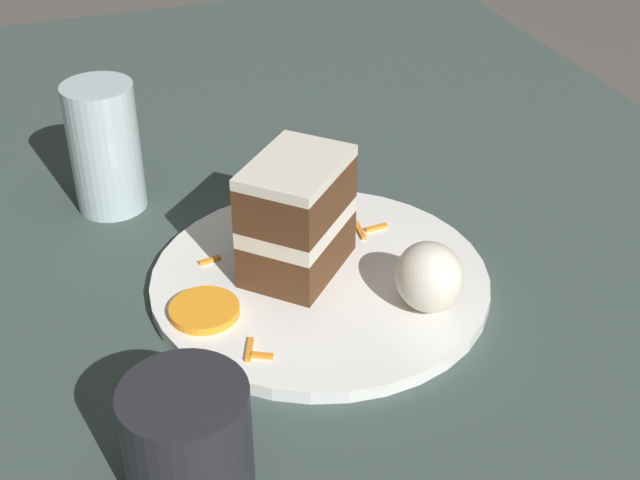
{
  "coord_description": "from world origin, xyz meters",
  "views": [
    {
      "loc": [
        -0.59,
        0.24,
        0.46
      ],
      "look_at": [
        -0.05,
        0.04,
        0.08
      ],
      "focal_mm": 50.0,
      "sensor_mm": 36.0,
      "label": 1
    }
  ],
  "objects_px": {
    "orange_garnish": "(204,310)",
    "coffee_mug": "(187,436)",
    "cake_slice": "(297,217)",
    "cream_dollop": "(429,277)",
    "plate": "(320,281)",
    "drinking_glass": "(106,156)"
  },
  "relations": [
    {
      "from": "cake_slice",
      "to": "coffee_mug",
      "type": "relative_size",
      "value": 1.41
    },
    {
      "from": "plate",
      "to": "drinking_glass",
      "type": "relative_size",
      "value": 2.27
    },
    {
      "from": "orange_garnish",
      "to": "cake_slice",
      "type": "bearing_deg",
      "value": -68.41
    },
    {
      "from": "orange_garnish",
      "to": "drinking_glass",
      "type": "xyz_separation_m",
      "value": [
        0.2,
        0.04,
        0.04
      ]
    },
    {
      "from": "plate",
      "to": "cake_slice",
      "type": "distance_m",
      "value": 0.06
    },
    {
      "from": "plate",
      "to": "drinking_glass",
      "type": "height_order",
      "value": "drinking_glass"
    },
    {
      "from": "plate",
      "to": "cream_dollop",
      "type": "distance_m",
      "value": 0.1
    },
    {
      "from": "cake_slice",
      "to": "cream_dollop",
      "type": "bearing_deg",
      "value": -2.15
    },
    {
      "from": "plate",
      "to": "cream_dollop",
      "type": "height_order",
      "value": "cream_dollop"
    },
    {
      "from": "coffee_mug",
      "to": "orange_garnish",
      "type": "bearing_deg",
      "value": -16.49
    },
    {
      "from": "cake_slice",
      "to": "cream_dollop",
      "type": "xyz_separation_m",
      "value": [
        -0.08,
        -0.08,
        -0.02
      ]
    },
    {
      "from": "cake_slice",
      "to": "coffee_mug",
      "type": "height_order",
      "value": "cake_slice"
    },
    {
      "from": "cake_slice",
      "to": "coffee_mug",
      "type": "xyz_separation_m",
      "value": [
        -0.18,
        0.13,
        -0.02
      ]
    },
    {
      "from": "cream_dollop",
      "to": "orange_garnish",
      "type": "xyz_separation_m",
      "value": [
        0.05,
        0.16,
        -0.02
      ]
    },
    {
      "from": "cream_dollop",
      "to": "drinking_glass",
      "type": "height_order",
      "value": "drinking_glass"
    },
    {
      "from": "cake_slice",
      "to": "orange_garnish",
      "type": "xyz_separation_m",
      "value": [
        -0.03,
        0.09,
        -0.05
      ]
    },
    {
      "from": "plate",
      "to": "cream_dollop",
      "type": "relative_size",
      "value": 4.79
    },
    {
      "from": "cream_dollop",
      "to": "orange_garnish",
      "type": "bearing_deg",
      "value": 73.75
    },
    {
      "from": "orange_garnish",
      "to": "coffee_mug",
      "type": "height_order",
      "value": "coffee_mug"
    },
    {
      "from": "cake_slice",
      "to": "cream_dollop",
      "type": "height_order",
      "value": "cake_slice"
    },
    {
      "from": "orange_garnish",
      "to": "coffee_mug",
      "type": "xyz_separation_m",
      "value": [
        -0.15,
        0.04,
        0.03
      ]
    },
    {
      "from": "drinking_glass",
      "to": "coffee_mug",
      "type": "bearing_deg",
      "value": 179.08
    }
  ]
}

